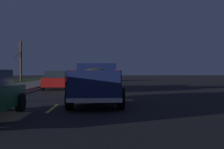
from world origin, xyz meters
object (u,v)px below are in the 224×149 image
sedan_red (57,80)px  sedan_white (98,81)px  sedan_black (75,76)px  pickup_truck (96,82)px  bare_tree_far (21,60)px

sedan_red → sedan_white: (-1.96, -3.39, 0.00)m
sedan_black → sedan_white: size_ratio=1.00×
sedan_red → sedan_black: size_ratio=0.99×
pickup_truck → sedan_white: size_ratio=1.24×
pickup_truck → bare_tree_far: (26.28, 11.33, 2.13)m
sedan_red → sedan_black: same height
sedan_black → bare_tree_far: bearing=98.9°
pickup_truck → bare_tree_far: bare_tree_far is taller
sedan_red → pickup_truck: bearing=-160.9°
pickup_truck → sedan_red: pickup_truck is taller
sedan_white → bare_tree_far: bearing=31.6°
sedan_black → sedan_white: same height
sedan_black → sedan_red: bearing=-179.4°
sedan_black → bare_tree_far: size_ratio=0.74×
sedan_white → pickup_truck: bearing=180.0°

